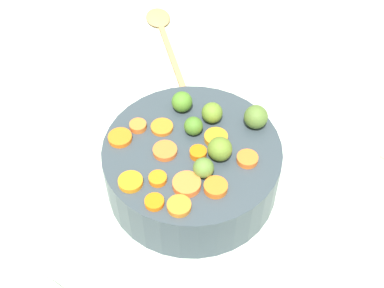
# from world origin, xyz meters

# --- Properties ---
(tabletop) EXTENTS (2.40, 2.40, 0.02)m
(tabletop) POSITION_xyz_m (0.00, 0.00, 0.01)
(tabletop) COLOR silver
(tabletop) RESTS_ON ground
(serving_bowl_carrots) EXTENTS (0.27, 0.27, 0.09)m
(serving_bowl_carrots) POSITION_xyz_m (0.02, -0.01, 0.06)
(serving_bowl_carrots) COLOR #343E47
(serving_bowl_carrots) RESTS_ON tabletop
(carrot_slice_0) EXTENTS (0.04, 0.04, 0.01)m
(carrot_slice_0) POSITION_xyz_m (-0.08, -0.03, 0.11)
(carrot_slice_0) COLOR orange
(carrot_slice_0) RESTS_ON serving_bowl_carrots
(carrot_slice_1) EXTENTS (0.03, 0.03, 0.01)m
(carrot_slice_1) POSITION_xyz_m (-0.05, -0.04, 0.11)
(carrot_slice_1) COLOR orange
(carrot_slice_1) RESTS_ON serving_bowl_carrots
(carrot_slice_2) EXTENTS (0.03, 0.03, 0.01)m
(carrot_slice_2) POSITION_xyz_m (0.08, -0.07, 0.11)
(carrot_slice_2) COLOR orange
(carrot_slice_2) RESTS_ON serving_bowl_carrots
(carrot_slice_3) EXTENTS (0.04, 0.04, 0.01)m
(carrot_slice_3) POSITION_xyz_m (0.00, 0.05, 0.11)
(carrot_slice_3) COLOR orange
(carrot_slice_3) RESTS_ON serving_bowl_carrots
(carrot_slice_4) EXTENTS (0.03, 0.03, 0.01)m
(carrot_slice_4) POSITION_xyz_m (-0.03, 0.06, 0.11)
(carrot_slice_4) COLOR orange
(carrot_slice_4) RESTS_ON serving_bowl_carrots
(carrot_slice_5) EXTENTS (0.04, 0.04, 0.01)m
(carrot_slice_5) POSITION_xyz_m (0.02, -0.09, 0.11)
(carrot_slice_5) COLOR orange
(carrot_slice_5) RESTS_ON serving_bowl_carrots
(carrot_slice_6) EXTENTS (0.03, 0.03, 0.01)m
(carrot_slice_6) POSITION_xyz_m (0.03, -0.03, 0.11)
(carrot_slice_6) COLOR orange
(carrot_slice_6) RESTS_ON serving_bowl_carrots
(carrot_slice_7) EXTENTS (0.06, 0.06, 0.01)m
(carrot_slice_7) POSITION_xyz_m (-0.01, -0.07, 0.11)
(carrot_slice_7) COLOR orange
(carrot_slice_7) RESTS_ON serving_bowl_carrots
(carrot_slice_8) EXTENTS (0.05, 0.05, 0.01)m
(carrot_slice_8) POSITION_xyz_m (-0.06, 0.05, 0.11)
(carrot_slice_8) COLOR orange
(carrot_slice_8) RESTS_ON serving_bowl_carrots
(carrot_slice_9) EXTENTS (0.04, 0.04, 0.01)m
(carrot_slice_9) POSITION_xyz_m (-0.04, -0.10, 0.11)
(carrot_slice_9) COLOR orange
(carrot_slice_9) RESTS_ON serving_bowl_carrots
(carrot_slice_10) EXTENTS (0.04, 0.04, 0.01)m
(carrot_slice_10) POSITION_xyz_m (0.06, -0.01, 0.11)
(carrot_slice_10) COLOR orange
(carrot_slice_10) RESTS_ON serving_bowl_carrots
(carrot_slice_11) EXTENTS (0.05, 0.05, 0.01)m
(carrot_slice_11) POSITION_xyz_m (-0.02, -0.00, 0.11)
(carrot_slice_11) COLOR orange
(carrot_slice_11) RESTS_ON serving_bowl_carrots
(carrot_slice_12) EXTENTS (0.04, 0.04, 0.01)m
(carrot_slice_12) POSITION_xyz_m (-0.07, -0.08, 0.11)
(carrot_slice_12) COLOR orange
(carrot_slice_12) RESTS_ON serving_bowl_carrots
(brussels_sprout_0) EXTENTS (0.03, 0.03, 0.03)m
(brussels_sprout_0) POSITION_xyz_m (0.02, -0.06, 0.12)
(brussels_sprout_0) COLOR #577830
(brussels_sprout_0) RESTS_ON serving_bowl_carrots
(brussels_sprout_1) EXTENTS (0.04, 0.04, 0.04)m
(brussels_sprout_1) POSITION_xyz_m (0.13, -0.01, 0.13)
(brussels_sprout_1) COLOR #536F2F
(brussels_sprout_1) RESTS_ON serving_bowl_carrots
(brussels_sprout_2) EXTENTS (0.03, 0.03, 0.03)m
(brussels_sprout_2) POSITION_xyz_m (0.04, 0.02, 0.12)
(brussels_sprout_2) COLOR #467525
(brussels_sprout_2) RESTS_ON serving_bowl_carrots
(brussels_sprout_3) EXTENTS (0.04, 0.04, 0.04)m
(brussels_sprout_3) POSITION_xyz_m (0.05, -0.04, 0.13)
(brussels_sprout_3) COLOR olive
(brussels_sprout_3) RESTS_ON serving_bowl_carrots
(brussels_sprout_4) EXTENTS (0.03, 0.03, 0.03)m
(brussels_sprout_4) POSITION_xyz_m (0.05, 0.07, 0.12)
(brussels_sprout_4) COLOR #4B7C25
(brussels_sprout_4) RESTS_ON serving_bowl_carrots
(brussels_sprout_5) EXTENTS (0.03, 0.03, 0.03)m
(brussels_sprout_5) POSITION_xyz_m (0.08, 0.03, 0.12)
(brussels_sprout_5) COLOR olive
(brussels_sprout_5) RESTS_ON serving_bowl_carrots
(wooden_spoon) EXTENTS (0.09, 0.32, 0.01)m
(wooden_spoon) POSITION_xyz_m (0.14, 0.36, 0.03)
(wooden_spoon) COLOR #B18054
(wooden_spoon) RESTS_ON tabletop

